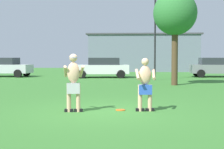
# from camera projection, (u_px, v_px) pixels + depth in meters

# --- Properties ---
(ground_plane) EXTENTS (80.00, 80.00, 0.00)m
(ground_plane) POSITION_uv_depth(u_px,v_px,m) (103.00, 111.00, 10.17)
(ground_plane) COLOR #38752D
(player_with_cap) EXTENTS (0.70, 0.62, 1.75)m
(player_with_cap) POSITION_uv_depth(u_px,v_px,m) (73.00, 80.00, 10.05)
(player_with_cap) COLOR black
(player_with_cap) RESTS_ON ground_plane
(player_in_blue) EXTENTS (0.61, 0.60, 1.61)m
(player_in_blue) POSITION_uv_depth(u_px,v_px,m) (145.00, 83.00, 10.17)
(player_in_blue) COLOR black
(player_in_blue) RESTS_ON ground_plane
(frisbee) EXTENTS (0.30, 0.30, 0.03)m
(frisbee) POSITION_uv_depth(u_px,v_px,m) (120.00, 110.00, 10.37)
(frisbee) COLOR orange
(frisbee) RESTS_ON ground_plane
(car_gray_near_post) EXTENTS (4.31, 2.04, 1.58)m
(car_gray_near_post) POSITION_uv_depth(u_px,v_px,m) (217.00, 67.00, 27.55)
(car_gray_near_post) COLOR slate
(car_gray_near_post) RESTS_ON ground_plane
(car_silver_mid_lot) EXTENTS (4.42, 2.27, 1.58)m
(car_silver_mid_lot) POSITION_uv_depth(u_px,v_px,m) (4.00, 67.00, 27.93)
(car_silver_mid_lot) COLOR silver
(car_silver_mid_lot) RESTS_ON ground_plane
(car_white_far_end) EXTENTS (4.46, 2.38, 1.58)m
(car_white_far_end) POSITION_uv_depth(u_px,v_px,m) (102.00, 67.00, 26.70)
(car_white_far_end) COLOR white
(car_white_far_end) RESTS_ON ground_plane
(lamp_post) EXTENTS (0.60, 0.24, 6.10)m
(lamp_post) POSITION_uv_depth(u_px,v_px,m) (155.00, 28.00, 23.66)
(lamp_post) COLOR black
(lamp_post) RESTS_ON ground_plane
(outbuilding_behind_lot) EXTENTS (12.68, 6.67, 4.25)m
(outbuilding_behind_lot) POSITION_uv_depth(u_px,v_px,m) (143.00, 53.00, 39.68)
(outbuilding_behind_lot) COLOR slate
(outbuilding_behind_lot) RESTS_ON ground_plane
(tree_left_field) EXTENTS (2.51, 2.51, 5.45)m
(tree_left_field) POSITION_uv_depth(u_px,v_px,m) (175.00, 14.00, 19.41)
(tree_left_field) COLOR #4C3823
(tree_left_field) RESTS_ON ground_plane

